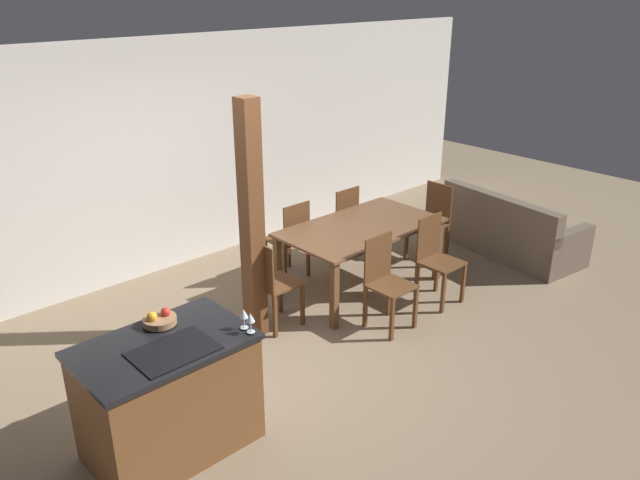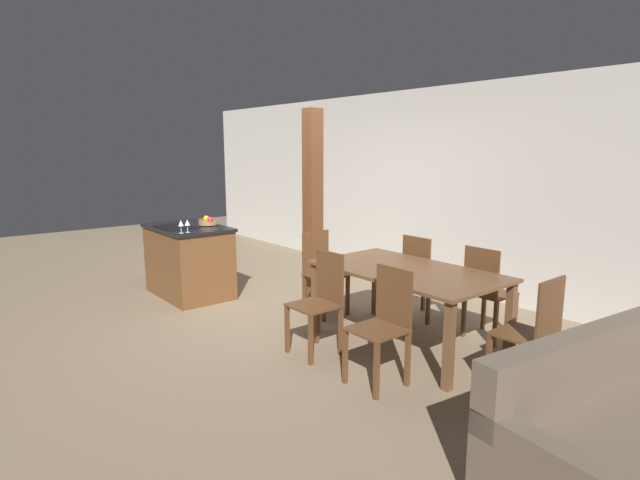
{
  "view_description": "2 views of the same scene",
  "coord_description": "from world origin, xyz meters",
  "px_view_note": "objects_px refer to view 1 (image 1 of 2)",
  "views": [
    {
      "loc": [
        -3.13,
        -3.86,
        3.26
      ],
      "look_at": [
        0.6,
        0.2,
        0.95
      ],
      "focal_mm": 35.0,
      "sensor_mm": 36.0,
      "label": 1
    },
    {
      "loc": [
        4.55,
        -3.03,
        1.89
      ],
      "look_at": [
        0.6,
        0.2,
        0.95
      ],
      "focal_mm": 28.0,
      "sensor_mm": 36.0,
      "label": 2
    }
  ],
  "objects_px": {
    "dining_chair_head_end": "(271,282)",
    "dining_chair_near_left": "(386,280)",
    "kitchen_island": "(169,396)",
    "wine_glass_near": "(250,318)",
    "couch": "(511,233)",
    "fruit_bowl": "(159,319)",
    "wine_glass_middle": "(244,314)",
    "dining_chair_near_right": "(436,258)",
    "dining_table": "(361,234)",
    "timber_post": "(252,223)",
    "dining_chair_foot_end": "(432,220)",
    "dining_chair_far_left": "(290,238)",
    "dining_chair_far_right": "(340,221)"
  },
  "relations": [
    {
      "from": "dining_chair_head_end",
      "to": "dining_chair_near_left",
      "type": "bearing_deg",
      "value": -130.27
    },
    {
      "from": "kitchen_island",
      "to": "dining_chair_near_left",
      "type": "xyz_separation_m",
      "value": [
        2.52,
        0.14,
        0.04
      ]
    },
    {
      "from": "wine_glass_near",
      "to": "couch",
      "type": "bearing_deg",
      "value": 7.43
    },
    {
      "from": "fruit_bowl",
      "to": "wine_glass_middle",
      "type": "relative_size",
      "value": 1.6
    },
    {
      "from": "fruit_bowl",
      "to": "dining_chair_near_right",
      "type": "distance_m",
      "value": 3.25
    },
    {
      "from": "dining_chair_near_left",
      "to": "couch",
      "type": "height_order",
      "value": "dining_chair_near_left"
    },
    {
      "from": "dining_table",
      "to": "couch",
      "type": "height_order",
      "value": "couch"
    },
    {
      "from": "dining_table",
      "to": "dining_chair_head_end",
      "type": "bearing_deg",
      "value": -180.0
    },
    {
      "from": "wine_glass_near",
      "to": "dining_table",
      "type": "height_order",
      "value": "wine_glass_near"
    },
    {
      "from": "timber_post",
      "to": "dining_chair_foot_end",
      "type": "bearing_deg",
      "value": -0.4
    },
    {
      "from": "wine_glass_middle",
      "to": "dining_chair_foot_end",
      "type": "xyz_separation_m",
      "value": [
        3.66,
        1.11,
        -0.53
      ]
    },
    {
      "from": "dining_chair_head_end",
      "to": "couch",
      "type": "bearing_deg",
      "value": -100.05
    },
    {
      "from": "dining_chair_near_left",
      "to": "couch",
      "type": "bearing_deg",
      "value": 2.97
    },
    {
      "from": "dining_chair_near_right",
      "to": "dining_table",
      "type": "bearing_deg",
      "value": 118.76
    },
    {
      "from": "dining_table",
      "to": "timber_post",
      "type": "distance_m",
      "value": 1.54
    },
    {
      "from": "couch",
      "to": "timber_post",
      "type": "bearing_deg",
      "value": 87.5
    },
    {
      "from": "wine_glass_near",
      "to": "couch",
      "type": "height_order",
      "value": "wine_glass_near"
    },
    {
      "from": "dining_table",
      "to": "dining_chair_far_left",
      "type": "height_order",
      "value": "dining_chair_far_left"
    },
    {
      "from": "wine_glass_near",
      "to": "dining_chair_far_right",
      "type": "relative_size",
      "value": 0.16
    },
    {
      "from": "dining_table",
      "to": "dining_chair_foot_end",
      "type": "xyz_separation_m",
      "value": [
        1.27,
        -0.0,
        -0.17
      ]
    },
    {
      "from": "dining_chair_near_left",
      "to": "dining_chair_head_end",
      "type": "height_order",
      "value": "same"
    },
    {
      "from": "timber_post",
      "to": "wine_glass_middle",
      "type": "bearing_deg",
      "value": -129.32
    },
    {
      "from": "fruit_bowl",
      "to": "dining_table",
      "type": "xyz_separation_m",
      "value": [
        2.81,
        0.64,
        -0.29
      ]
    },
    {
      "from": "wine_glass_near",
      "to": "fruit_bowl",
      "type": "bearing_deg",
      "value": 127.34
    },
    {
      "from": "dining_chair_far_right",
      "to": "dining_chair_head_end",
      "type": "bearing_deg",
      "value": 23.7
    },
    {
      "from": "wine_glass_near",
      "to": "dining_chair_near_left",
      "type": "xyz_separation_m",
      "value": [
        1.98,
        0.46,
        -0.53
      ]
    },
    {
      "from": "dining_chair_far_right",
      "to": "dining_chair_foot_end",
      "type": "height_order",
      "value": "same"
    },
    {
      "from": "fruit_bowl",
      "to": "dining_chair_head_end",
      "type": "xyz_separation_m",
      "value": [
        1.54,
        0.64,
        -0.46
      ]
    },
    {
      "from": "dining_table",
      "to": "kitchen_island",
      "type": "bearing_deg",
      "value": -163.29
    },
    {
      "from": "dining_chair_near_left",
      "to": "kitchen_island",
      "type": "bearing_deg",
      "value": -176.78
    },
    {
      "from": "dining_table",
      "to": "couch",
      "type": "relative_size",
      "value": 0.98
    },
    {
      "from": "dining_chair_far_right",
      "to": "dining_chair_foot_end",
      "type": "xyz_separation_m",
      "value": [
        0.87,
        -0.74,
        0.0
      ]
    },
    {
      "from": "wine_glass_near",
      "to": "dining_chair_far_left",
      "type": "distance_m",
      "value": 2.82
    },
    {
      "from": "wine_glass_middle",
      "to": "dining_chair_far_left",
      "type": "height_order",
      "value": "wine_glass_middle"
    },
    {
      "from": "dining_chair_far_right",
      "to": "couch",
      "type": "height_order",
      "value": "dining_chair_far_right"
    },
    {
      "from": "dining_chair_far_right",
      "to": "dining_chair_foot_end",
      "type": "bearing_deg",
      "value": 139.73
    },
    {
      "from": "dining_chair_far_right",
      "to": "timber_post",
      "type": "height_order",
      "value": "timber_post"
    },
    {
      "from": "dining_chair_near_right",
      "to": "dining_chair_far_right",
      "type": "xyz_separation_m",
      "value": [
        0.0,
        1.47,
        0.0
      ]
    },
    {
      "from": "fruit_bowl",
      "to": "dining_table",
      "type": "relative_size",
      "value": 0.14
    },
    {
      "from": "wine_glass_middle",
      "to": "dining_table",
      "type": "bearing_deg",
      "value": 25.0
    },
    {
      "from": "dining_chair_near_right",
      "to": "dining_chair_far_left",
      "type": "xyz_separation_m",
      "value": [
        -0.81,
        1.47,
        0.0
      ]
    },
    {
      "from": "timber_post",
      "to": "wine_glass_near",
      "type": "bearing_deg",
      "value": -127.43
    },
    {
      "from": "wine_glass_near",
      "to": "dining_chair_near_left",
      "type": "height_order",
      "value": "wine_glass_near"
    },
    {
      "from": "dining_chair_head_end",
      "to": "dining_chair_foot_end",
      "type": "relative_size",
      "value": 1.0
    },
    {
      "from": "dining_table",
      "to": "dining_chair_foot_end",
      "type": "height_order",
      "value": "dining_chair_foot_end"
    },
    {
      "from": "dining_chair_foot_end",
      "to": "couch",
      "type": "bearing_deg",
      "value": 55.03
    },
    {
      "from": "fruit_bowl",
      "to": "dining_table",
      "type": "height_order",
      "value": "fruit_bowl"
    },
    {
      "from": "dining_chair_near_left",
      "to": "dining_chair_foot_end",
      "type": "xyz_separation_m",
      "value": [
        1.67,
        0.74,
        0.0
      ]
    },
    {
      "from": "wine_glass_middle",
      "to": "dining_chair_near_left",
      "type": "distance_m",
      "value": 2.09
    },
    {
      "from": "dining_chair_near_left",
      "to": "timber_post",
      "type": "distance_m",
      "value": 1.46
    }
  ]
}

